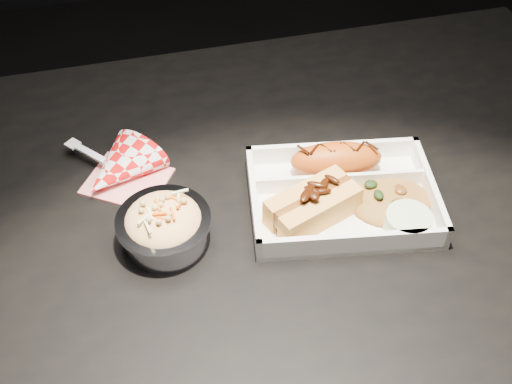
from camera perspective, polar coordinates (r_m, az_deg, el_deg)
dining_table at (r=0.95m, az=0.28°, el=-5.04°), size 1.20×0.80×0.75m
food_tray at (r=0.89m, az=7.60°, el=-0.61°), size 0.28×0.22×0.04m
fried_pastry at (r=0.91m, az=7.13°, el=2.88°), size 0.14×0.07×0.05m
hotdog at (r=0.85m, az=5.08°, el=-1.05°), size 0.13×0.10×0.06m
fried_rice_mound at (r=0.88m, az=11.95°, el=-0.32°), size 0.13×0.11×0.03m
cupcake_liner at (r=0.86m, az=13.33°, el=-2.74°), size 0.06×0.06×0.03m
foil_coleslaw_cup at (r=0.83m, az=-8.18°, el=-2.91°), size 0.12×0.12×0.07m
napkin_fork at (r=0.93m, az=-12.16°, el=1.91°), size 0.15×0.16×0.10m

